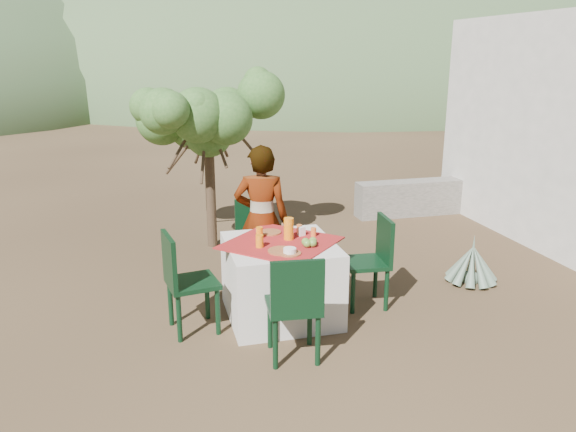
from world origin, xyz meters
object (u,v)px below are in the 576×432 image
at_px(juice_pitcher, 289,229).
at_px(chair_near, 295,304).
at_px(chair_left, 183,278).
at_px(chair_right, 373,257).
at_px(table, 281,279).
at_px(shrub_tree, 212,126).
at_px(chair_far, 255,235).
at_px(agave, 472,265).
at_px(person, 261,219).

bearing_deg(juice_pitcher, chair_near, -101.39).
bearing_deg(chair_left, chair_near, -141.23).
bearing_deg(chair_right, table, -84.34).
xyz_separation_m(table, shrub_tree, (-0.33, 2.32, 1.22)).
bearing_deg(chair_right, chair_near, -45.51).
distance_m(chair_near, shrub_tree, 3.37).
height_order(chair_far, agave, chair_far).
bearing_deg(agave, chair_far, 160.94).
bearing_deg(agave, juice_pitcher, -174.44).
bearing_deg(chair_left, person, -57.48).
relative_size(chair_right, person, 0.58).
bearing_deg(shrub_tree, chair_left, -103.96).
distance_m(chair_left, shrub_tree, 2.72).
bearing_deg(chair_right, chair_far, -131.87).
xyz_separation_m(shrub_tree, agave, (2.61, -2.04, -1.39)).
relative_size(chair_near, chair_right, 1.02).
distance_m(chair_far, juice_pitcher, 1.09).
height_order(table, chair_far, chair_far).
bearing_deg(chair_near, agave, -148.82).
height_order(agave, juice_pitcher, juice_pitcher).
height_order(chair_near, chair_right, chair_near).
height_order(chair_left, person, person).
xyz_separation_m(table, agave, (2.28, 0.28, -0.17)).
relative_size(table, person, 0.82).
height_order(chair_far, person, person).
relative_size(chair_right, juice_pitcher, 4.36).
relative_size(chair_right, agave, 1.49).
relative_size(chair_near, chair_left, 0.99).
xyz_separation_m(chair_near, agave, (2.37, 1.14, -0.31)).
bearing_deg(chair_right, person, -119.25).
height_order(chair_left, chair_right, chair_left).
distance_m(chair_near, person, 1.58).
relative_size(table, chair_far, 1.45).
distance_m(chair_right, juice_pitcher, 0.94).
relative_size(chair_far, person, 0.56).
height_order(chair_left, shrub_tree, shrub_tree).
xyz_separation_m(table, chair_right, (0.97, 0.02, 0.14)).
bearing_deg(chair_near, chair_right, -134.80).
xyz_separation_m(chair_right, person, (-1.01, 0.68, 0.28)).
relative_size(table, chair_right, 1.40).
xyz_separation_m(table, person, (-0.04, 0.69, 0.42)).
relative_size(chair_far, chair_left, 0.94).
distance_m(shrub_tree, juice_pitcher, 2.41).
bearing_deg(person, chair_far, -74.44).
xyz_separation_m(chair_left, shrub_tree, (0.60, 2.43, 1.07)).
distance_m(chair_right, shrub_tree, 2.86).
xyz_separation_m(table, chair_near, (-0.09, -0.86, 0.14)).
bearing_deg(chair_near, chair_far, -85.98).
bearing_deg(juice_pitcher, chair_left, -170.66).
height_order(chair_near, person, person).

